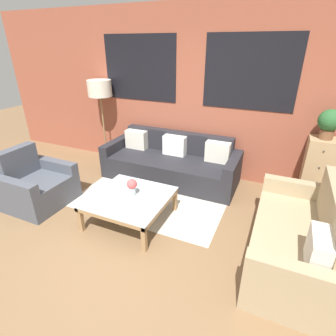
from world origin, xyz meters
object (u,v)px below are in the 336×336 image
object	(u,v)px
drawer_cabinet	(316,170)
flower_vase	(132,186)
settee_vintage	(297,240)
floor_lamp	(100,91)
couch_dark	(171,163)
potted_plant	(329,122)
coffee_table	(130,200)
armchair_corner	(37,186)

from	to	relation	value
drawer_cabinet	flower_vase	size ratio (longest dim) A/B	4.33
settee_vintage	drawer_cabinet	xyz separation A→B (m)	(0.22, 1.54, 0.18)
flower_vase	floor_lamp	bearing A→B (deg)	135.71
couch_dark	flower_vase	distance (m)	1.33
flower_vase	couch_dark	bearing A→B (deg)	90.09
couch_dark	potted_plant	bearing A→B (deg)	5.68
couch_dark	coffee_table	distance (m)	1.37
couch_dark	floor_lamp	distance (m)	1.91
couch_dark	drawer_cabinet	bearing A→B (deg)	5.67
couch_dark	potted_plant	world-z (taller)	potted_plant
drawer_cabinet	potted_plant	size ratio (longest dim) A/B	2.38
potted_plant	drawer_cabinet	bearing A→B (deg)	-90.00
potted_plant	flower_vase	xyz separation A→B (m)	(-2.25, -1.53, -0.72)
settee_vintage	coffee_table	distance (m)	2.04
potted_plant	armchair_corner	bearing A→B (deg)	-154.61
couch_dark	flower_vase	bearing A→B (deg)	-89.91
coffee_table	flower_vase	size ratio (longest dim) A/B	4.36
settee_vintage	flower_vase	bearing A→B (deg)	179.83
couch_dark	settee_vintage	distance (m)	2.42
couch_dark	flower_vase	world-z (taller)	couch_dark
couch_dark	coffee_table	xyz separation A→B (m)	(-0.01, -1.37, 0.04)
armchair_corner	potted_plant	size ratio (longest dim) A/B	2.10
drawer_cabinet	coffee_table	bearing A→B (deg)	-144.87
flower_vase	settee_vintage	bearing A→B (deg)	-0.17
armchair_corner	floor_lamp	size ratio (longest dim) A/B	0.55
armchair_corner	drawer_cabinet	bearing A→B (deg)	25.39
armchair_corner	potted_plant	world-z (taller)	potted_plant
armchair_corner	flower_vase	world-z (taller)	armchair_corner
coffee_table	potted_plant	bearing A→B (deg)	35.14
coffee_table	floor_lamp	world-z (taller)	floor_lamp
coffee_table	flower_vase	xyz separation A→B (m)	(0.01, 0.06, 0.18)
coffee_table	flower_vase	distance (m)	0.19
armchair_corner	flower_vase	size ratio (longest dim) A/B	3.82
drawer_cabinet	flower_vase	bearing A→B (deg)	-145.79
coffee_table	potted_plant	world-z (taller)	potted_plant
coffee_table	floor_lamp	distance (m)	2.44
couch_dark	armchair_corner	distance (m)	2.17
floor_lamp	couch_dark	bearing A→B (deg)	-7.17
settee_vintage	armchair_corner	xyz separation A→B (m)	(-3.54, -0.25, -0.03)
flower_vase	armchair_corner	bearing A→B (deg)	-170.49
couch_dark	potted_plant	size ratio (longest dim) A/B	5.62
coffee_table	potted_plant	distance (m)	2.91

